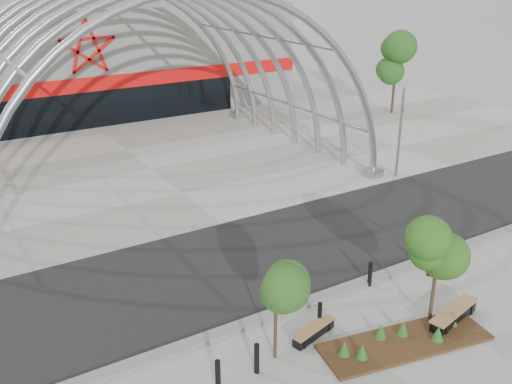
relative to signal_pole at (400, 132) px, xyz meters
The scene contains 18 objects.
ground 13.57m from the signal_pole, 146.39° to the right, with size 140.00×140.00×0.00m, color gray.
road 12.03m from the signal_pole, 160.76° to the right, with size 140.00×7.00×0.02m, color black.
forecourt 13.99m from the signal_pole, 143.77° to the left, with size 60.00×17.00×0.04m, color gray.
kerb 13.69m from the signal_pole, 145.50° to the right, with size 60.00×0.50×0.12m, color slate.
arena_building 28.37m from the signal_pole, 113.04° to the left, with size 34.00×15.24×8.00m.
vault_canopy 13.99m from the signal_pole, 143.77° to the left, with size 20.80×15.80×20.36m.
planting_bed 15.33m from the signal_pole, 133.45° to the right, with size 5.68×2.65×0.58m.
signal_pole is the anchor object (origin of this frame).
street_tree_0 17.02m from the signal_pole, 146.22° to the right, with size 1.48×1.48×3.37m.
street_tree_1 13.87m from the signal_pole, 129.84° to the right, with size 1.51×1.51×3.56m.
bench_0 15.79m from the signal_pole, 143.58° to the right, with size 1.80×0.83×0.37m.
bench_1 13.92m from the signal_pole, 126.58° to the right, with size 2.41×1.03×0.49m.
bollard_0 19.11m from the signal_pole, 148.86° to the right, with size 0.16×0.16×0.98m, color black.
bollard_1 18.00m from the signal_pole, 146.90° to the right, with size 0.16×0.16×0.97m, color black.
bollard_2 15.16m from the signal_pole, 143.56° to the right, with size 0.14×0.14×0.89m, color black.
bollard_3 12.10m from the signal_pole, 138.80° to the right, with size 0.15×0.15×0.97m, color black.
bollard_4 10.94m from the signal_pole, 127.83° to the right, with size 0.14×0.14×0.86m, color black.
bg_tree_1 14.62m from the signal_pole, 47.01° to the left, with size 2.70×2.70×5.91m.
Camera 1 is at (-10.83, -13.72, 11.00)m, focal length 40.00 mm.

